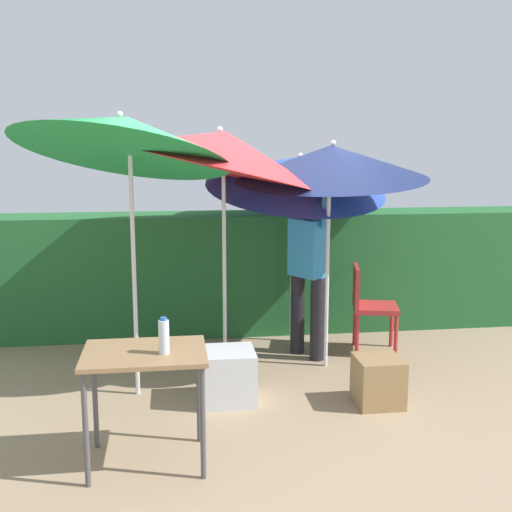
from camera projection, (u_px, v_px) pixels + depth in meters
The scene contains 12 objects.
ground_plane at pixel (261, 383), 5.69m from camera, with size 24.00×24.00×0.00m, color #9E8466.
hedge_row at pixel (239, 272), 7.24m from camera, with size 8.00×0.70×1.33m, color #23602D.
umbrella_rainbow at pixel (222, 152), 5.73m from camera, with size 2.15×2.11×2.51m.
umbrella_orange at pixel (331, 162), 5.79m from camera, with size 1.78×1.78×2.21m.
umbrella_yellow at pixel (297, 173), 6.59m from camera, with size 1.91×1.91×2.22m.
umbrella_navy at pixel (125, 136), 5.08m from camera, with size 1.86×1.79×2.66m.
person_vendor at pixel (308, 265), 6.25m from camera, with size 0.38×0.51×1.88m.
chair_plastic at pixel (368, 303), 6.46m from camera, with size 0.53×0.53×0.89m.
cooler_box at pixel (227, 376), 5.26m from camera, with size 0.45×0.43×0.44m, color silver.
crate_cardboard at pixel (378, 381), 5.21m from camera, with size 0.37×0.37×0.40m, color #9E7A4C.
folding_table at pixel (145, 365), 4.17m from camera, with size 0.80×0.60×0.78m.
bottle_water at pixel (164, 336), 4.09m from camera, with size 0.07×0.07×0.24m.
Camera 1 is at (-0.77, -5.34, 2.12)m, focal length 44.80 mm.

